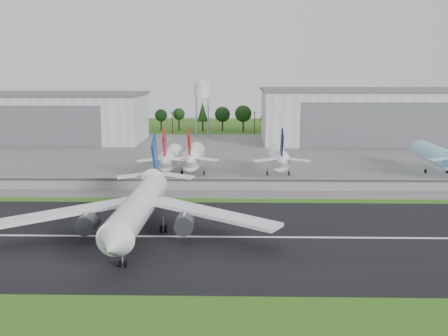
{
  "coord_description": "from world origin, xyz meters",
  "views": [
    {
      "loc": [
        12.62,
        -98.91,
        33.04
      ],
      "look_at": [
        9.38,
        40.0,
        9.0
      ],
      "focal_mm": 45.0,
      "sensor_mm": 36.0,
      "label": 1
    }
  ],
  "objects_px": {
    "main_airliner": "(139,214)",
    "parked_jet_skyblue": "(439,155)",
    "parked_jet_red_a": "(170,157)",
    "parked_jet_red_b": "(193,157)",
    "parked_jet_navy": "(279,157)"
  },
  "relations": [
    {
      "from": "parked_jet_skyblue",
      "to": "main_airliner",
      "type": "bearing_deg",
      "value": -139.67
    },
    {
      "from": "main_airliner",
      "to": "parked_jet_red_b",
      "type": "xyz_separation_m",
      "value": [
        5.62,
        67.02,
        1.42
      ]
    },
    {
      "from": "parked_jet_red_b",
      "to": "parked_jet_navy",
      "type": "relative_size",
      "value": 1.0
    },
    {
      "from": "main_airliner",
      "to": "parked_jet_skyblue",
      "type": "xyz_separation_m",
      "value": [
        84.85,
        72.02,
        1.38
      ]
    },
    {
      "from": "parked_jet_red_a",
      "to": "parked_jet_navy",
      "type": "xyz_separation_m",
      "value": [
        34.55,
        0.02,
        0.11
      ]
    },
    {
      "from": "parked_jet_red_a",
      "to": "parked_jet_skyblue",
      "type": "bearing_deg",
      "value": 3.33
    },
    {
      "from": "main_airliner",
      "to": "parked_jet_red_a",
      "type": "distance_m",
      "value": 67.01
    },
    {
      "from": "parked_jet_red_b",
      "to": "main_airliner",
      "type": "bearing_deg",
      "value": -94.79
    },
    {
      "from": "parked_jet_red_b",
      "to": "parked_jet_skyblue",
      "type": "bearing_deg",
      "value": 3.61
    },
    {
      "from": "parked_jet_red_b",
      "to": "parked_jet_skyblue",
      "type": "xyz_separation_m",
      "value": [
        79.23,
        5.0,
        -0.05
      ]
    },
    {
      "from": "main_airliner",
      "to": "parked_jet_red_b",
      "type": "distance_m",
      "value": 67.27
    },
    {
      "from": "parked_jet_red_a",
      "to": "parked_jet_navy",
      "type": "bearing_deg",
      "value": 0.03
    },
    {
      "from": "parked_jet_red_a",
      "to": "main_airliner",
      "type": "bearing_deg",
      "value": -88.54
    },
    {
      "from": "main_airliner",
      "to": "parked_jet_navy",
      "type": "distance_m",
      "value": 74.63
    },
    {
      "from": "parked_jet_navy",
      "to": "parked_jet_skyblue",
      "type": "bearing_deg",
      "value": 5.52
    }
  ]
}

